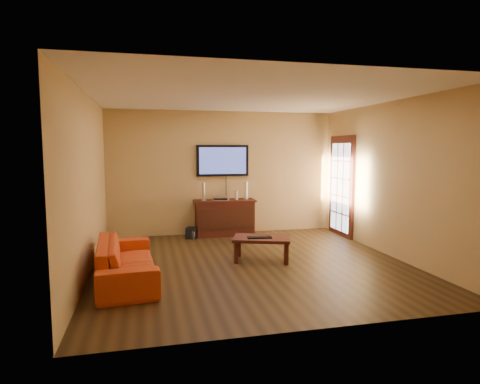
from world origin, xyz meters
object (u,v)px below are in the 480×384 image
object	(u,v)px
keyboard	(259,237)
coffee_table	(262,240)
speaker_right	(246,191)
subwoofer	(192,233)
sofa	(126,254)
speaker_left	(204,192)
television	(223,161)
bottle	(193,236)
av_receiver	(221,198)
game_console	(236,195)
media_console	(225,217)

from	to	relation	value
keyboard	coffee_table	bearing A→B (deg)	45.61
speaker_right	subwoofer	distance (m)	1.49
sofa	keyboard	distance (m)	2.17
speaker_left	television	bearing A→B (deg)	25.72
television	sofa	size ratio (longest dim) A/B	0.58
speaker_left	subwoofer	xyz separation A→B (m)	(-0.27, -0.12, -0.84)
coffee_table	speaker_right	size ratio (longest dim) A/B	2.78
coffee_table	speaker_right	world-z (taller)	speaker_right
sofa	speaker_left	size ratio (longest dim) A/B	5.20
speaker_left	keyboard	distance (m)	2.31
sofa	subwoofer	size ratio (longest dim) A/B	8.69
speaker_left	speaker_right	distance (m)	0.94
television	keyboard	size ratio (longest dim) A/B	2.74
bottle	speaker_left	bearing A→B (deg)	46.66
speaker_left	bottle	bearing A→B (deg)	-133.34
subwoofer	bottle	xyz separation A→B (m)	(0.00, -0.17, -0.03)
av_receiver	keyboard	size ratio (longest dim) A/B	0.82
keyboard	subwoofer	bearing A→B (deg)	113.88
game_console	subwoofer	bearing A→B (deg)	-172.36
media_console	subwoofer	world-z (taller)	media_console
av_receiver	game_console	size ratio (longest dim) A/B	1.71
media_console	av_receiver	distance (m)	0.44
coffee_table	speaker_right	bearing A→B (deg)	83.11
av_receiver	keyboard	xyz separation A→B (m)	(0.26, -2.12, -0.40)
av_receiver	coffee_table	bearing A→B (deg)	-64.83
media_console	sofa	xyz separation A→B (m)	(-1.94, -2.64, -0.00)
speaker_left	subwoofer	world-z (taller)	speaker_left
media_console	bottle	size ratio (longest dim) A/B	6.96
game_console	keyboard	size ratio (longest dim) A/B	0.48
sofa	subwoofer	xyz separation A→B (m)	(1.21, 2.52, -0.27)
media_console	sofa	size ratio (longest dim) A/B	0.66
television	av_receiver	size ratio (longest dim) A/B	3.35
subwoofer	sofa	bearing A→B (deg)	-95.57
media_console	coffee_table	bearing A→B (deg)	-83.79
speaker_left	subwoofer	size ratio (longest dim) A/B	1.67
bottle	game_console	bearing A→B (deg)	17.86
sofa	game_console	distance (m)	3.50
speaker_left	coffee_table	bearing A→B (deg)	-71.92
speaker_left	speaker_right	bearing A→B (deg)	2.11
media_console	bottle	bearing A→B (deg)	-157.91
speaker_right	bottle	bearing A→B (deg)	-165.21
television	subwoofer	size ratio (longest dim) A/B	5.06
av_receiver	subwoofer	xyz separation A→B (m)	(-0.64, -0.08, -0.70)
media_console	av_receiver	size ratio (longest dim) A/B	3.82
av_receiver	game_console	world-z (taller)	game_console
coffee_table	game_console	distance (m)	2.20
av_receiver	bottle	xyz separation A→B (m)	(-0.64, -0.25, -0.73)
speaker_right	bottle	xyz separation A→B (m)	(-1.21, -0.32, -0.87)
coffee_table	keyboard	distance (m)	0.10
television	game_console	bearing A→B (deg)	-34.65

